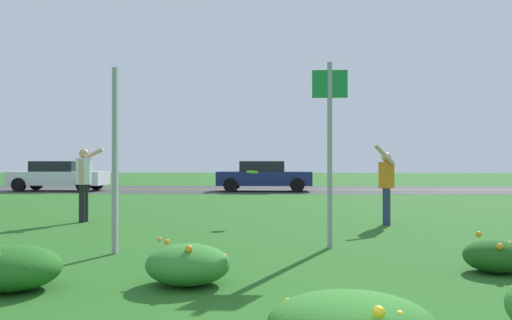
# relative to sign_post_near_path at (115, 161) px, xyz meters

# --- Properties ---
(ground_plane) EXTENTS (120.00, 120.00, 0.00)m
(ground_plane) POSITION_rel_sign_post_near_path_xyz_m (2.59, 6.75, -1.39)
(ground_plane) COLOR #26601E
(highway_strip) EXTENTS (120.00, 7.85, 0.01)m
(highway_strip) POSITION_rel_sign_post_near_path_xyz_m (2.59, 19.02, -1.38)
(highway_strip) COLOR #38383A
(highway_strip) RESTS_ON ground
(highway_center_stripe) EXTENTS (120.00, 0.16, 0.00)m
(highway_center_stripe) POSITION_rel_sign_post_near_path_xyz_m (2.59, 19.02, -1.38)
(highway_center_stripe) COLOR yellow
(highway_center_stripe) RESTS_ON ground
(daylily_clump_front_right) EXTENTS (1.00, 0.98, 0.51)m
(daylily_clump_front_right) POSITION_rel_sign_post_near_path_xyz_m (-0.38, -2.24, -1.15)
(daylily_clump_front_right) COLOR #23661E
(daylily_clump_front_right) RESTS_ON ground
(daylily_clump_front_left) EXTENTS (0.94, 0.89, 0.49)m
(daylily_clump_front_left) POSITION_rel_sign_post_near_path_xyz_m (1.43, -1.92, -1.16)
(daylily_clump_front_left) COLOR #337F2D
(daylily_clump_front_left) RESTS_ON ground
(daylily_clump_mid_left) EXTENTS (0.79, 0.76, 0.46)m
(daylily_clump_mid_left) POSITION_rel_sign_post_near_path_xyz_m (5.11, -1.12, -1.18)
(daylily_clump_mid_left) COLOR #1E5619
(daylily_clump_mid_left) RESTS_ON ground
(sign_post_near_path) EXTENTS (0.07, 0.10, 2.77)m
(sign_post_near_path) POSITION_rel_sign_post_near_path_xyz_m (0.00, 0.00, 0.00)
(sign_post_near_path) COLOR #93969B
(sign_post_near_path) RESTS_ON ground
(sign_post_by_roadside) EXTENTS (0.56, 0.10, 2.96)m
(sign_post_by_roadside) POSITION_rel_sign_post_near_path_xyz_m (3.25, 0.66, 0.39)
(sign_post_by_roadside) COLOR #93969B
(sign_post_by_roadside) RESTS_ON ground
(person_thrower_white_shirt) EXTENTS (0.57, 0.49, 1.71)m
(person_thrower_white_shirt) POSITION_rel_sign_post_near_path_xyz_m (-2.02, 4.08, -0.38)
(person_thrower_white_shirt) COLOR silver
(person_thrower_white_shirt) RESTS_ON ground
(person_catcher_orange_shirt) EXTENTS (0.47, 0.49, 1.76)m
(person_catcher_orange_shirt) POSITION_rel_sign_post_near_path_xyz_m (4.79, 3.77, -0.44)
(person_catcher_orange_shirt) COLOR orange
(person_catcher_orange_shirt) RESTS_ON ground
(frisbee_lime) EXTENTS (0.27, 0.27, 0.08)m
(frisbee_lime) POSITION_rel_sign_post_near_path_xyz_m (1.85, 3.96, -0.23)
(frisbee_lime) COLOR #8CD133
(car_white_leftmost) EXTENTS (4.50, 2.00, 1.45)m
(car_white_leftmost) POSITION_rel_sign_post_near_path_xyz_m (-8.30, 17.25, -0.65)
(car_white_leftmost) COLOR silver
(car_white_leftmost) RESTS_ON ground
(car_navy_center_left) EXTENTS (4.50, 2.00, 1.45)m
(car_navy_center_left) POSITION_rel_sign_post_near_path_xyz_m (1.76, 17.25, -0.65)
(car_navy_center_left) COLOR navy
(car_navy_center_left) RESTS_ON ground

